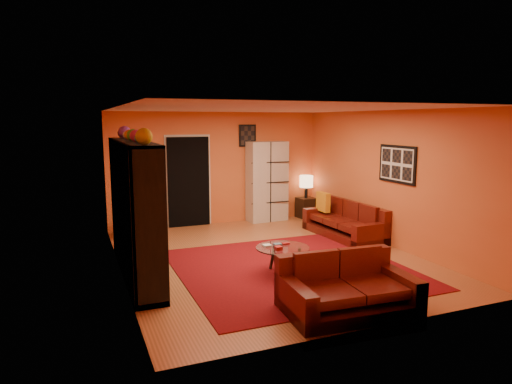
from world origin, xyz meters
name	(u,v)px	position (x,y,z in m)	size (l,w,h in m)	color
floor	(268,258)	(0.00, 0.00, 0.00)	(6.00, 6.00, 0.00)	#9A552F
ceiling	(269,109)	(0.00, 0.00, 2.60)	(6.00, 6.00, 0.00)	white
wall_back	(217,168)	(0.00, 3.00, 1.30)	(6.00, 6.00, 0.00)	#D9612F
wall_front	(375,220)	(0.00, -3.00, 1.30)	(6.00, 6.00, 0.00)	#D9612F
wall_left	(119,194)	(-2.50, 0.00, 1.30)	(6.00, 6.00, 0.00)	#D9612F
wall_right	(387,178)	(2.50, 0.00, 1.30)	(6.00, 6.00, 0.00)	#D9612F
rug	(291,268)	(0.10, -0.70, 0.01)	(3.60, 3.60, 0.01)	#5C0A10
doorway	(188,182)	(-0.70, 2.96, 1.02)	(0.95, 0.10, 2.04)	black
wall_art_right	(397,164)	(2.48, -0.30, 1.60)	(0.03, 1.00, 0.70)	black
wall_art_back	(247,136)	(0.75, 2.98, 2.05)	(0.42, 0.03, 0.52)	black
entertainment_unit	(134,209)	(-2.27, 0.00, 1.05)	(0.45, 3.00, 2.10)	black
tv	(138,212)	(-2.23, -0.02, 1.00)	(0.13, 0.96, 0.55)	black
sofa	(347,223)	(2.13, 0.78, 0.29)	(0.90, 2.03, 0.85)	#490D09
loveseat	(345,288)	(0.02, -2.41, 0.28)	(1.70, 1.09, 0.85)	#490D09
throw_pillow	(323,202)	(1.95, 1.46, 0.63)	(0.12, 0.42, 0.42)	orange
coffee_table	(283,250)	(-0.13, -0.87, 0.38)	(0.85, 0.85, 0.42)	silver
storage_cabinet	(267,182)	(1.18, 2.80, 0.96)	(0.96, 0.42, 1.91)	silver
bowl_chair	(135,223)	(-2.00, 2.33, 0.30)	(0.68, 0.68, 0.55)	black
side_table	(306,208)	(2.22, 2.75, 0.25)	(0.40, 0.40, 0.50)	black
table_lamp	(306,182)	(2.22, 2.75, 0.90)	(0.34, 0.34, 0.56)	black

